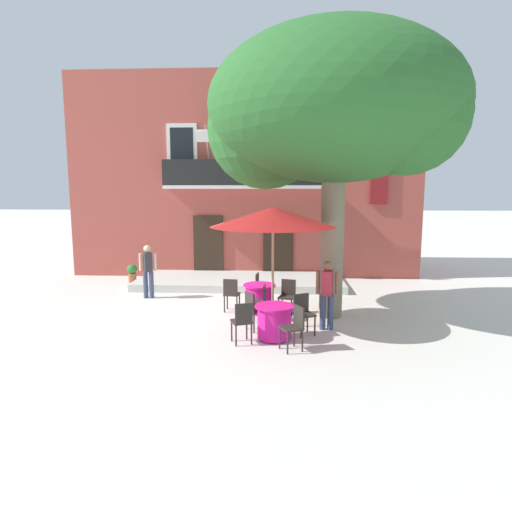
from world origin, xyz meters
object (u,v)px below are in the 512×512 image
Objects in this scene: cafe_chair_middle_3 at (254,308)px; cafe_chair_middle_1 at (294,325)px; cafe_chair_near_tree_2 at (288,294)px; pedestrian_mid_plaza at (148,268)px; cafe_chair_middle_0 at (242,320)px; pedestrian_near_entrance at (327,291)px; cafe_chair_near_tree_3 at (261,287)px; cafe_table_middle at (274,322)px; cafe_chair_middle_2 at (303,311)px; cafe_chair_near_tree_1 at (260,300)px; ground_planter_left at (132,272)px; cafe_chair_near_tree_0 at (231,292)px; plane_tree at (331,111)px; cafe_table_near_tree at (259,298)px; cafe_umbrella at (273,218)px.

cafe_chair_middle_1 is at bearing -53.15° from cafe_chair_middle_3.
pedestrian_mid_plaza reaches higher than cafe_chair_near_tree_2.
cafe_chair_middle_0 and cafe_chair_middle_3 have the same top height.
cafe_chair_near_tree_3 is at bearing 127.42° from pedestrian_near_entrance.
cafe_chair_middle_2 is (0.64, 0.39, 0.14)m from cafe_table_middle.
cafe_table_middle is 0.95× the size of cafe_chair_middle_1.
cafe_chair_middle_0 is 0.94m from cafe_chair_middle_3.
ground_planter_left is (-4.71, 4.32, -0.17)m from cafe_chair_near_tree_1.
cafe_chair_near_tree_1 is 1.51m from cafe_chair_near_tree_3.
cafe_chair_middle_0 is at bearing -112.92° from cafe_chair_near_tree_2.
cafe_chair_near_tree_0 is at bearing 118.97° from cafe_table_middle.
cafe_chair_near_tree_1 is at bearing -43.32° from cafe_chair_near_tree_0.
plane_tree is at bearing 84.15° from pedestrian_near_entrance.
ground_planter_left is at bearing 145.64° from cafe_chair_near_tree_2.
cafe_chair_middle_0 reaches higher than ground_planter_left.
ground_planter_left is at bearing 142.54° from cafe_table_near_tree.
cafe_chair_middle_0 is (-0.25, -3.22, 0.00)m from cafe_chair_near_tree_3.
cafe_chair_middle_0 is at bearing -117.73° from cafe_umbrella.
pedestrian_mid_plaza is at bearing 145.16° from cafe_chair_middle_2.
cafe_chair_near_tree_2 is 1.63m from cafe_chair_middle_2.
cafe_umbrella reaches higher than pedestrian_mid_plaza.
cafe_table_near_tree is 0.53× the size of pedestrian_near_entrance.
ground_planter_left is at bearing 131.04° from cafe_chair_middle_1.
cafe_chair_middle_3 is (0.69, -1.55, 0.00)m from cafe_chair_near_tree_0.
plane_tree is at bearing -7.06° from cafe_table_near_tree.
ground_planter_left is (-4.66, 2.81, -0.17)m from cafe_chair_near_tree_3.
cafe_chair_near_tree_1 is at bearing 111.51° from cafe_chair_middle_1.
cafe_chair_near_tree_1 is 1.75m from pedestrian_near_entrance.
cafe_table_middle is at bearing 27.54° from cafe_chair_middle_0.
cafe_chair_middle_2 is 0.56× the size of pedestrian_mid_plaza.
cafe_table_middle is at bearing -74.84° from cafe_chair_near_tree_1.
cafe_chair_middle_1 is (1.08, -0.28, 0.00)m from cafe_chair_middle_0.
cafe_table_near_tree is at bearing 106.01° from cafe_umbrella.
pedestrian_near_entrance reaches higher than pedestrian_mid_plaza.
plane_tree is 5.06m from cafe_table_near_tree.
cafe_chair_middle_0 is 1.12m from cafe_chair_middle_1.
cafe_table_near_tree is at bearing -0.66° from cafe_chair_near_tree_0.
ground_planter_left is (-4.59, 5.11, -0.17)m from cafe_chair_middle_3.
plane_tree reaches higher than ground_planter_left.
cafe_chair_middle_2 is at bearing -148.53° from pedestrian_near_entrance.
cafe_table_near_tree is 1.34× the size of ground_planter_left.
cafe_chair_near_tree_2 is 0.31× the size of cafe_umbrella.
cafe_chair_middle_1 is 1.00× the size of cafe_chair_middle_2.
cafe_table_near_tree is 2.16m from cafe_table_middle.
cafe_chair_near_tree_2 is at bearing 42.26° from cafe_chair_near_tree_1.
cafe_chair_near_tree_2 is 4.45m from pedestrian_mid_plaza.
cafe_chair_near_tree_0 is 2.43m from cafe_table_middle.
cafe_table_middle is 0.95× the size of cafe_chair_middle_2.
cafe_table_near_tree is 0.95× the size of cafe_chair_near_tree_2.
plane_tree reaches higher than cafe_chair_near_tree_1.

